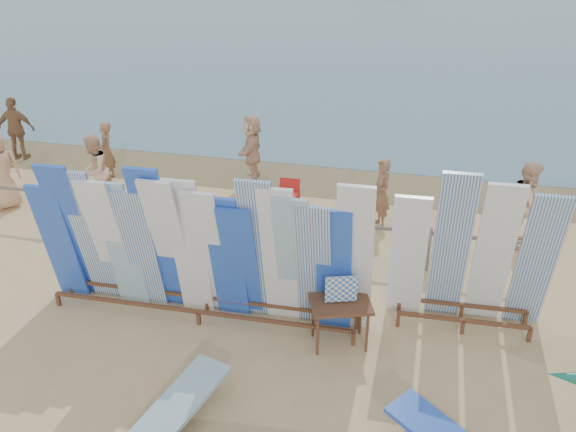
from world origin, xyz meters
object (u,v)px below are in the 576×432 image
(side_surfboard_rack, at_px, (472,258))
(beach_chair_right, at_px, (252,225))
(beachgoer_7, at_px, (381,193))
(beachgoer_2, at_px, (95,171))
(beachgoer_8, at_px, (528,204))
(beachgoer_5, at_px, (252,148))
(stroller, at_px, (287,211))
(beachgoer_extra_1, at_px, (16,129))
(beach_chair_left, at_px, (249,223))
(beachgoer_1, at_px, (107,151))
(beachgoer_0, at_px, (0,170))
(main_surfboard_rack, at_px, (199,253))
(vendor_table, at_px, (340,322))

(side_surfboard_rack, bearing_deg, beach_chair_right, 149.93)
(side_surfboard_rack, xyz_separation_m, beachgoer_7, (-1.76, 3.44, -0.51))
(beachgoer_2, bearing_deg, beachgoer_8, 84.38)
(beach_chair_right, bearing_deg, beachgoer_8, -25.34)
(beachgoer_2, bearing_deg, beachgoer_5, 120.95)
(stroller, height_order, beachgoer_extra_1, beachgoer_extra_1)
(beach_chair_left, bearing_deg, beachgoer_7, 50.00)
(beachgoer_1, bearing_deg, beachgoer_0, -47.99)
(beach_chair_left, xyz_separation_m, beachgoer_8, (5.68, 0.95, 0.65))
(beachgoer_7, distance_m, beachgoer_8, 2.99)
(main_surfboard_rack, xyz_separation_m, beachgoer_0, (-6.15, 3.12, -0.31))
(beachgoer_5, height_order, beachgoer_2, beachgoer_2)
(side_surfboard_rack, bearing_deg, vendor_table, -155.42)
(vendor_table, bearing_deg, beach_chair_left, 107.34)
(side_surfboard_rack, distance_m, vendor_table, 2.33)
(beach_chair_right, distance_m, beachgoer_8, 5.72)
(beachgoer_extra_1, height_order, beachgoer_8, beachgoer_8)
(beachgoer_extra_1, bearing_deg, beach_chair_right, 150.36)
(beachgoer_8, distance_m, beachgoer_2, 9.63)
(beach_chair_right, xyz_separation_m, beachgoer_7, (2.60, 1.13, 0.54))
(beachgoer_7, bearing_deg, main_surfboard_rack, -58.12)
(beach_chair_left, xyz_separation_m, beachgoer_0, (-5.99, -0.07, 0.68))
(main_surfboard_rack, height_order, beachgoer_1, main_surfboard_rack)
(vendor_table, bearing_deg, stroller, 95.81)
(side_surfboard_rack, height_order, beachgoer_5, side_surfboard_rack)
(beachgoer_2, bearing_deg, stroller, 80.38)
(beach_chair_right, bearing_deg, beachgoer_2, 134.83)
(vendor_table, height_order, beachgoer_1, beachgoer_1)
(main_surfboard_rack, height_order, beach_chair_right, main_surfboard_rack)
(side_surfboard_rack, bearing_deg, beachgoer_extra_1, 154.23)
(vendor_table, distance_m, beach_chair_left, 4.21)
(beachgoer_5, bearing_deg, beachgoer_2, -60.23)
(beach_chair_left, bearing_deg, beachgoer_extra_1, -171.88)
(main_surfboard_rack, bearing_deg, vendor_table, -5.66)
(beach_chair_right, height_order, stroller, stroller)
(beachgoer_0, xyz_separation_m, beachgoer_8, (11.68, 1.01, -0.04))
(main_surfboard_rack, distance_m, beach_chair_left, 3.35)
(stroller, relative_size, beachgoer_extra_1, 0.59)
(beachgoer_8, bearing_deg, beachgoer_5, 85.76)
(beachgoer_7, height_order, beachgoer_0, beachgoer_0)
(side_surfboard_rack, xyz_separation_m, beachgoer_0, (-10.45, 2.32, -0.35))
(stroller, height_order, beachgoer_8, beachgoer_8)
(stroller, distance_m, beachgoer_8, 5.01)
(main_surfboard_rack, relative_size, side_surfboard_rack, 1.97)
(beach_chair_left, distance_m, beachgoer_5, 3.23)
(beachgoer_1, xyz_separation_m, beachgoer_2, (0.56, -1.55, 0.10))
(beachgoer_1, xyz_separation_m, beachgoer_5, (3.65, 0.94, 0.09))
(beachgoer_extra_1, distance_m, beachgoer_2, 4.44)
(beachgoer_1, bearing_deg, beachgoer_2, 6.08)
(main_surfboard_rack, relative_size, beachgoer_7, 3.59)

